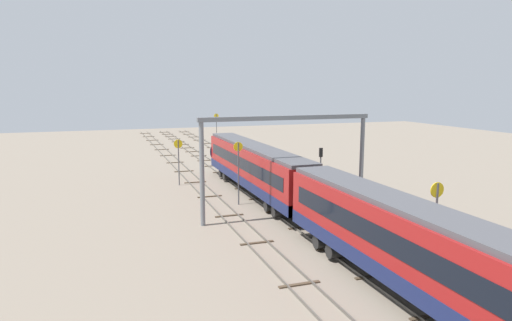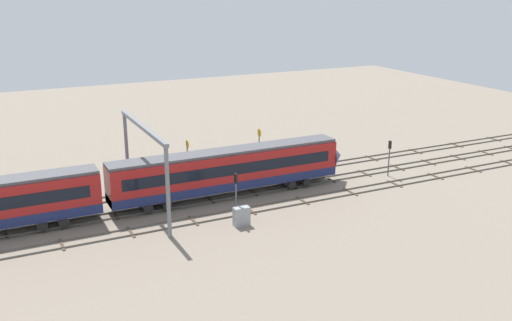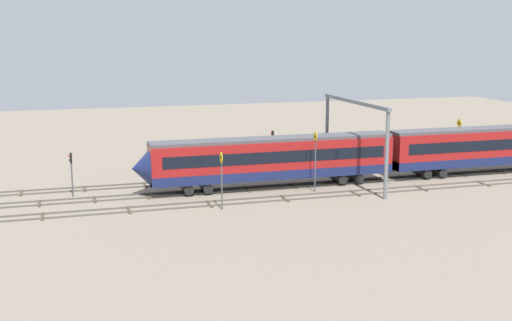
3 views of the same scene
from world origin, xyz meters
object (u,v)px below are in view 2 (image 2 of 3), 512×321
Objects in this scene: overhead_gantry at (144,149)px; signal_light_trackside_approach at (389,153)px; speed_sign_near_foreground at (188,160)px; relay_cabinet at (242,216)px; signal_light_trackside_departure at (236,190)px; speed_sign_distant_end at (259,143)px.

overhead_gantry is 3.54× the size of signal_light_trackside_approach.
speed_sign_near_foreground is (5.11, 2.53, -2.45)m from overhead_gantry.
signal_light_trackside_departure is at bearing 94.65° from relay_cabinet.
signal_light_trackside_departure is (-20.76, -4.42, 0.32)m from signal_light_trackside_approach.
speed_sign_near_foreground is 1.15× the size of speed_sign_distant_end.
overhead_gantry is at bearing 135.38° from signal_light_trackside_departure.
speed_sign_distant_end is at bearing 55.77° from signal_light_trackside_departure.
overhead_gantry reaches higher than signal_light_trackside_departure.
signal_light_trackside_approach is 21.23m from signal_light_trackside_departure.
speed_sign_distant_end is (9.96, 3.71, -0.35)m from speed_sign_near_foreground.
signal_light_trackside_approach is 21.46m from relay_cabinet.
speed_sign_near_foreground is at bearing 98.33° from relay_cabinet.
speed_sign_near_foreground is at bearing 98.72° from signal_light_trackside_departure.
relay_cabinet is (0.08, -0.97, -2.16)m from signal_light_trackside_departure.
overhead_gantry is 8.36× the size of relay_cabinet.
signal_light_trackside_departure is (6.47, -6.39, -3.03)m from overhead_gantry.
speed_sign_distant_end reaches higher than signal_light_trackside_approach.
speed_sign_near_foreground is 9.04m from signal_light_trackside_departure.
speed_sign_distant_end is 16.23m from relay_cabinet.
speed_sign_distant_end is 1.21× the size of signal_light_trackside_approach.
relay_cabinet is (-8.52, -13.60, -2.39)m from speed_sign_distant_end.
overhead_gantry reaches higher than relay_cabinet.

